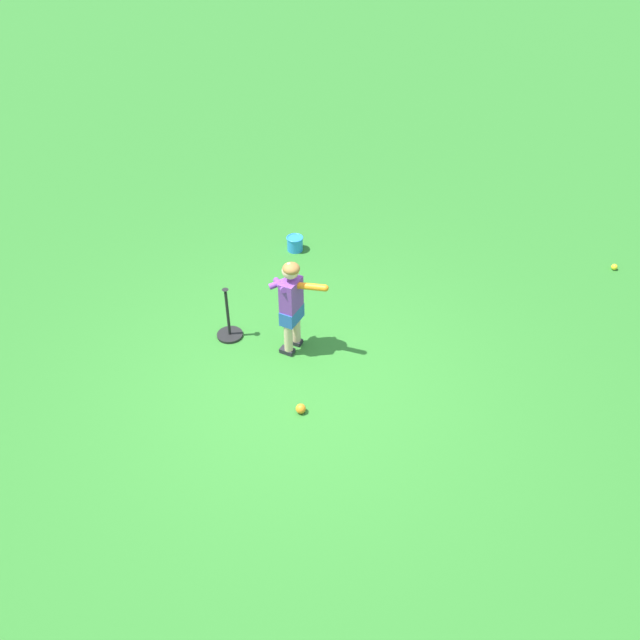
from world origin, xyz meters
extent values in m
plane|color=#2D7528|center=(0.00, 0.00, 0.00)|extent=(40.00, 40.00, 0.00)
cube|color=#232328|center=(-0.39, -0.28, 0.03)|extent=(0.12, 0.16, 0.05)
cylinder|color=#DBB28E|center=(-0.39, -0.26, 0.21)|extent=(0.09, 0.09, 0.34)
cube|color=#232328|center=(-0.56, -0.25, 0.03)|extent=(0.12, 0.16, 0.05)
cylinder|color=#DBB28E|center=(-0.56, -0.23, 0.21)|extent=(0.09, 0.09, 0.34)
cube|color=#2856A8|center=(-0.47, -0.24, 0.46)|extent=(0.29, 0.20, 0.16)
cube|color=#753899|center=(-0.47, -0.24, 0.71)|extent=(0.27, 0.19, 0.34)
sphere|color=#DBB28E|center=(-0.47, -0.24, 1.00)|extent=(0.17, 0.17, 0.17)
ellipsoid|color=olive|center=(-0.47, -0.23, 1.02)|extent=(0.20, 0.20, 0.11)
sphere|color=orange|center=(-0.50, -0.38, 0.80)|extent=(0.04, 0.04, 0.04)
cylinder|color=black|center=(-0.49, -0.29, 0.81)|extent=(0.04, 0.14, 0.05)
cylinder|color=orange|center=(-0.47, -0.05, 0.85)|extent=(0.10, 0.35, 0.11)
sphere|color=orange|center=(-0.46, 0.11, 0.87)|extent=(0.07, 0.07, 0.07)
cylinder|color=#753899|center=(-0.46, -0.35, 0.81)|extent=(0.29, 0.23, 0.14)
cylinder|color=#753899|center=(-0.53, -0.34, 0.81)|extent=(0.22, 0.29, 0.14)
sphere|color=orange|center=(0.40, 0.11, 0.05)|extent=(0.10, 0.10, 0.10)
sphere|color=yellow|center=(-2.98, 3.10, 0.04)|extent=(0.08, 0.08, 0.08)
cylinder|color=black|center=(-0.48, -0.96, 0.01)|extent=(0.28, 0.28, 0.03)
cylinder|color=black|center=(-0.48, -0.96, 0.31)|extent=(0.03, 0.03, 0.55)
cone|color=black|center=(-0.48, -0.96, 0.60)|extent=(0.07, 0.07, 0.04)
cylinder|color=#2884DB|center=(-2.32, -0.81, 0.09)|extent=(0.20, 0.20, 0.18)
torus|color=#2884DB|center=(-2.32, -0.81, 0.18)|extent=(0.22, 0.22, 0.02)
camera|label=1|loc=(4.75, 1.55, 4.76)|focal=38.54mm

